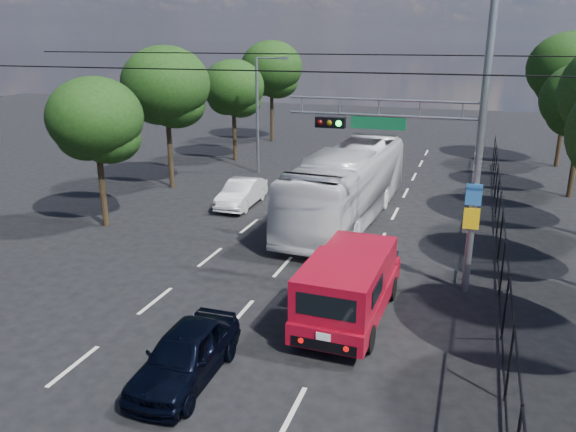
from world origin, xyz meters
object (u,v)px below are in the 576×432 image
at_px(signal_mast, 440,134).
at_px(white_van, 242,193).
at_px(navy_hatchback, 185,354).
at_px(white_bus, 347,185).
at_px(red_pickup, 350,284).

bearing_deg(signal_mast, white_van, 145.11).
bearing_deg(navy_hatchback, white_van, 106.89).
distance_m(navy_hatchback, white_bus, 13.96).
xyz_separation_m(red_pickup, navy_hatchback, (-3.16, -4.35, -0.47)).
distance_m(white_bus, white_van, 5.64).
height_order(signal_mast, white_van, signal_mast).
bearing_deg(navy_hatchback, white_bus, 85.42).
distance_m(signal_mast, red_pickup, 5.59).
bearing_deg(red_pickup, white_bus, 103.40).
bearing_deg(signal_mast, navy_hatchback, -124.65).
bearing_deg(white_van, navy_hatchback, -73.80).
distance_m(signal_mast, white_van, 12.87).
bearing_deg(red_pickup, navy_hatchback, -125.96).
xyz_separation_m(signal_mast, red_pickup, (-2.06, -3.20, -4.09)).
xyz_separation_m(red_pickup, white_van, (-7.80, 10.08, -0.48)).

